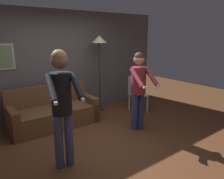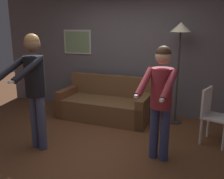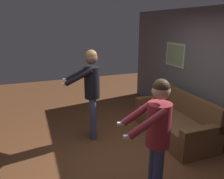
{
  "view_description": "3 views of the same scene",
  "coord_description": "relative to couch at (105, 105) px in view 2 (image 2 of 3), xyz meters",
  "views": [
    {
      "loc": [
        -2.12,
        -3.13,
        2.02
      ],
      "look_at": [
        0.21,
        -0.05,
        1.03
      ],
      "focal_mm": 35.0,
      "sensor_mm": 36.0,
      "label": 1
    },
    {
      "loc": [
        1.5,
        -3.32,
        1.93
      ],
      "look_at": [
        0.29,
        0.0,
        1.01
      ],
      "focal_mm": 40.0,
      "sensor_mm": 36.0,
      "label": 2
    },
    {
      "loc": [
        3.08,
        -1.34,
        2.28
      ],
      "look_at": [
        -0.04,
        -0.15,
        1.26
      ],
      "focal_mm": 35.0,
      "sensor_mm": 36.0,
      "label": 3
    }
  ],
  "objects": [
    {
      "name": "ground_plane",
      "position": [
        0.37,
        -1.38,
        -0.28
      ],
      "size": [
        12.0,
        12.0,
        0.0
      ],
      "primitive_type": "plane",
      "color": "brown"
    },
    {
      "name": "back_wall_assembly",
      "position": [
        0.36,
        0.61,
        1.03
      ],
      "size": [
        6.4,
        0.09,
        2.6
      ],
      "color": "#595457",
      "rests_on": "ground_plane"
    },
    {
      "name": "couch",
      "position": [
        0.0,
        0.0,
        0.0
      ],
      "size": [
        1.92,
        0.91,
        0.87
      ],
      "color": "brown",
      "rests_on": "ground_plane"
    },
    {
      "name": "torchiere_lamp",
      "position": [
        1.44,
        0.23,
        1.44
      ],
      "size": [
        0.39,
        0.39,
        1.98
      ],
      "color": "#332D28",
      "rests_on": "ground_plane"
    },
    {
      "name": "person_standing_left",
      "position": [
        -0.5,
        -1.65,
        0.84
      ],
      "size": [
        0.54,
        0.74,
        1.81
      ],
      "color": "#3E466A",
      "rests_on": "ground_plane"
    },
    {
      "name": "person_standing_right",
      "position": [
        1.37,
        -1.33,
        0.72
      ],
      "size": [
        0.51,
        0.66,
        1.67
      ],
      "color": "navy",
      "rests_on": "ground_plane"
    },
    {
      "name": "dining_chair_distant",
      "position": [
        2.09,
        -0.47,
        0.25
      ],
      "size": [
        0.53,
        0.53,
        0.93
      ],
      "color": "silver",
      "rests_on": "ground_plane"
    }
  ]
}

